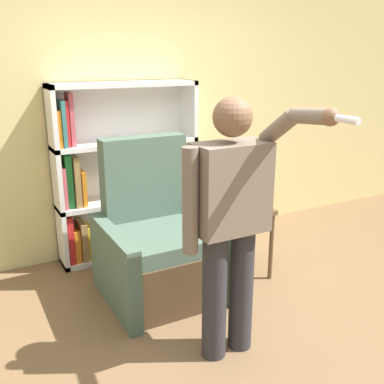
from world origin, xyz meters
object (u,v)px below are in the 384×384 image
object	(u,v)px
armchair	(159,248)
table_lamp	(245,174)
person_standing	(231,216)
side_table	(244,222)
bookcase	(115,176)

from	to	relation	value
armchair	table_lamp	bearing A→B (deg)	-6.73
person_standing	table_lamp	bearing A→B (deg)	50.78
person_standing	side_table	size ratio (longest dim) A/B	2.62
side_table	person_standing	bearing A→B (deg)	-129.22
bookcase	table_lamp	bearing A→B (deg)	-48.68
bookcase	table_lamp	world-z (taller)	bookcase
person_standing	table_lamp	world-z (taller)	person_standing
side_table	armchair	bearing A→B (deg)	173.27
armchair	side_table	size ratio (longest dim) A/B	1.97
side_table	table_lamp	bearing A→B (deg)	0.00
bookcase	side_table	world-z (taller)	bookcase
bookcase	side_table	size ratio (longest dim) A/B	2.61
armchair	table_lamp	size ratio (longest dim) A/B	3.23
armchair	side_table	bearing A→B (deg)	-6.73
armchair	side_table	world-z (taller)	armchair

